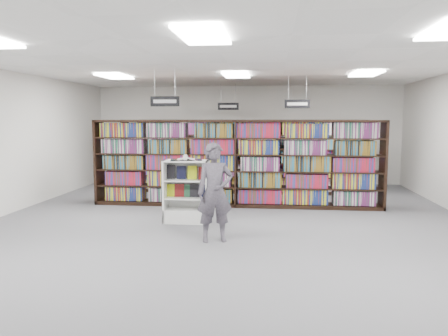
# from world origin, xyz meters

# --- Properties ---
(floor) EXTENTS (12.00, 12.00, 0.00)m
(floor) POSITION_xyz_m (0.00, 0.00, 0.00)
(floor) COLOR #4E4D52
(floor) RESTS_ON ground
(ceiling) EXTENTS (10.00, 12.00, 0.10)m
(ceiling) POSITION_xyz_m (0.00, 0.00, 3.20)
(ceiling) COLOR white
(ceiling) RESTS_ON wall_back
(wall_back) EXTENTS (10.00, 0.10, 3.20)m
(wall_back) POSITION_xyz_m (0.00, 6.00, 1.60)
(wall_back) COLOR silver
(wall_back) RESTS_ON ground
(wall_front) EXTENTS (10.00, 0.10, 3.20)m
(wall_front) POSITION_xyz_m (0.00, -6.00, 1.60)
(wall_front) COLOR silver
(wall_front) RESTS_ON ground
(bookshelf_row_near) EXTENTS (7.00, 0.60, 2.10)m
(bookshelf_row_near) POSITION_xyz_m (0.00, 2.00, 1.05)
(bookshelf_row_near) COLOR black
(bookshelf_row_near) RESTS_ON floor
(bookshelf_row_mid) EXTENTS (7.00, 0.60, 2.10)m
(bookshelf_row_mid) POSITION_xyz_m (0.00, 4.00, 1.05)
(bookshelf_row_mid) COLOR black
(bookshelf_row_mid) RESTS_ON floor
(bookshelf_row_far) EXTENTS (7.00, 0.60, 2.10)m
(bookshelf_row_far) POSITION_xyz_m (0.00, 5.70, 1.05)
(bookshelf_row_far) COLOR black
(bookshelf_row_far) RESTS_ON floor
(aisle_sign_left) EXTENTS (0.65, 0.02, 0.80)m
(aisle_sign_left) POSITION_xyz_m (-1.50, 1.00, 2.53)
(aisle_sign_left) COLOR #B2B2B7
(aisle_sign_left) RESTS_ON ceiling
(aisle_sign_right) EXTENTS (0.65, 0.02, 0.80)m
(aisle_sign_right) POSITION_xyz_m (1.50, 3.00, 2.53)
(aisle_sign_right) COLOR #B2B2B7
(aisle_sign_right) RESTS_ON ceiling
(aisle_sign_center) EXTENTS (0.65, 0.02, 0.80)m
(aisle_sign_center) POSITION_xyz_m (-0.50, 5.00, 2.53)
(aisle_sign_center) COLOR #B2B2B7
(aisle_sign_center) RESTS_ON ceiling
(troffer_front_center) EXTENTS (0.60, 1.20, 0.04)m
(troffer_front_center) POSITION_xyz_m (0.00, -3.00, 3.16)
(troffer_front_center) COLOR white
(troffer_front_center) RESTS_ON ceiling
(troffer_back_left) EXTENTS (0.60, 1.20, 0.04)m
(troffer_back_left) POSITION_xyz_m (-3.00, 2.00, 3.16)
(troffer_back_left) COLOR white
(troffer_back_left) RESTS_ON ceiling
(troffer_back_center) EXTENTS (0.60, 1.20, 0.04)m
(troffer_back_center) POSITION_xyz_m (0.00, 2.00, 3.16)
(troffer_back_center) COLOR white
(troffer_back_center) RESTS_ON ceiling
(troffer_back_right) EXTENTS (0.60, 1.20, 0.04)m
(troffer_back_right) POSITION_xyz_m (3.00, 2.00, 3.16)
(troffer_back_right) COLOR white
(troffer_back_right) RESTS_ON ceiling
(endcap_display) EXTENTS (0.92, 0.46, 1.29)m
(endcap_display) POSITION_xyz_m (-0.87, 0.20, 0.45)
(endcap_display) COLOR white
(endcap_display) RESTS_ON floor
(open_book) EXTENTS (0.69, 0.48, 0.13)m
(open_book) POSITION_xyz_m (-0.87, 0.16, 1.32)
(open_book) COLOR black
(open_book) RESTS_ON endcap_display
(shopper) EXTENTS (0.71, 0.56, 1.72)m
(shopper) POSITION_xyz_m (-0.10, -1.15, 0.86)
(shopper) COLOR #554F5B
(shopper) RESTS_ON floor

